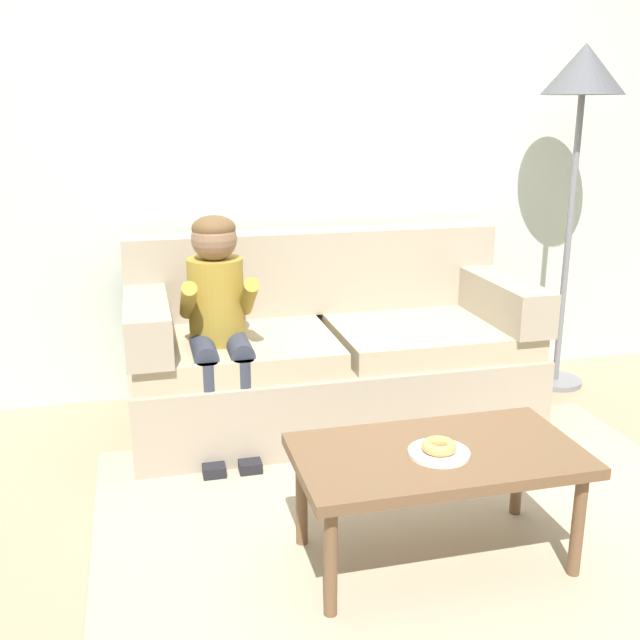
% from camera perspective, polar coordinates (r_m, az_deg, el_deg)
% --- Properties ---
extents(ground, '(10.00, 10.00, 0.00)m').
position_cam_1_polar(ground, '(3.25, 6.20, -12.99)').
color(ground, '#9E896B').
extents(wall_back, '(8.00, 0.10, 2.80)m').
position_cam_1_polar(wall_back, '(4.18, 0.02, 13.76)').
color(wall_back, beige).
rests_on(wall_back, ground).
extents(area_rug, '(2.51, 1.81, 0.01)m').
position_cam_1_polar(area_rug, '(3.04, 7.87, -15.09)').
color(area_rug, tan).
rests_on(area_rug, ground).
extents(couch, '(2.00, 0.90, 0.94)m').
position_cam_1_polar(couch, '(3.82, 0.68, -2.67)').
color(couch, tan).
rests_on(couch, ground).
extents(coffee_table, '(0.99, 0.53, 0.44)m').
position_cam_1_polar(coffee_table, '(2.64, 9.02, -10.79)').
color(coffee_table, brown).
rests_on(coffee_table, ground).
extents(person_child, '(0.34, 0.58, 1.10)m').
position_cam_1_polar(person_child, '(3.43, -7.84, 0.71)').
color(person_child, olive).
rests_on(person_child, ground).
extents(plate, '(0.21, 0.21, 0.01)m').
position_cam_1_polar(plate, '(2.58, 9.14, -10.07)').
color(plate, white).
rests_on(plate, coffee_table).
extents(donut, '(0.17, 0.17, 0.04)m').
position_cam_1_polar(donut, '(2.57, 9.16, -9.57)').
color(donut, tan).
rests_on(donut, plate).
extents(floor_lamp, '(0.44, 0.44, 1.89)m').
position_cam_1_polar(floor_lamp, '(4.32, 19.54, 16.13)').
color(floor_lamp, slate).
rests_on(floor_lamp, ground).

